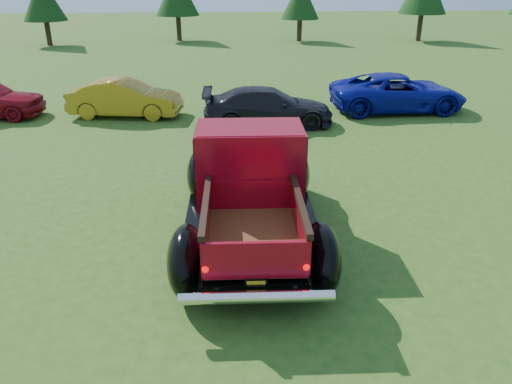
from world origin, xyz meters
TOP-DOWN VIEW (x-y plane):
  - ground at (0.00, 0.00)m, footprint 120.00×120.00m
  - pickup_truck at (0.42, 0.56)m, footprint 2.87×5.83m
  - show_car_yellow at (-3.50, 9.39)m, footprint 4.12×1.92m
  - show_car_grey at (1.50, 7.90)m, footprint 4.42×1.92m
  - show_car_blue at (6.51, 9.44)m, footprint 4.99×2.37m

SIDE VIEW (x-z plane):
  - ground at x=0.00m, z-range 0.00..0.00m
  - show_car_grey at x=1.50m, z-range 0.00..1.27m
  - show_car_yellow at x=-3.50m, z-range 0.00..1.31m
  - show_car_blue at x=6.51m, z-range 0.00..1.38m
  - pickup_truck at x=0.42m, z-range -0.05..2.08m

